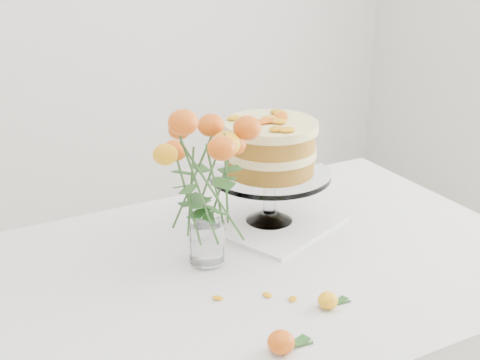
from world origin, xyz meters
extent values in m
cube|color=#A57C60|center=(0.00, 0.00, 0.73)|extent=(1.40, 0.90, 0.04)
cylinder|color=#A57C60|center=(0.62, 0.37, 0.35)|extent=(0.06, 0.06, 0.71)
cube|color=white|center=(0.00, 0.00, 0.75)|extent=(1.42, 0.92, 0.01)
cube|color=white|center=(0.00, 0.46, 0.65)|extent=(1.42, 0.01, 0.20)
cube|color=white|center=(0.71, 0.00, 0.65)|extent=(0.01, 0.92, 0.20)
cube|color=white|center=(0.17, 0.17, 0.76)|extent=(0.40, 0.40, 0.01)
cylinder|color=white|center=(0.17, 0.17, 0.84)|extent=(0.03, 0.03, 0.10)
cylinder|color=white|center=(0.17, 0.17, 0.90)|extent=(0.32, 0.32, 0.01)
cylinder|color=#AA7826|center=(0.17, 0.17, 0.93)|extent=(0.28, 0.28, 0.05)
cylinder|color=#FFFEA4|center=(0.17, 0.17, 0.96)|extent=(0.30, 0.30, 0.02)
cylinder|color=#AA7826|center=(0.17, 0.17, 0.99)|extent=(0.28, 0.28, 0.05)
cylinder|color=#FFFEA4|center=(0.17, 0.17, 1.03)|extent=(0.30, 0.30, 0.02)
cylinder|color=white|center=(-0.07, 0.05, 0.76)|extent=(0.07, 0.07, 0.01)
cylinder|color=white|center=(-0.07, 0.05, 0.81)|extent=(0.08, 0.08, 0.10)
ellipsoid|color=#FFA216|center=(0.07, -0.24, 0.77)|extent=(0.04, 0.04, 0.04)
cylinder|color=#2C5321|center=(0.10, -0.24, 0.76)|extent=(0.05, 0.01, 0.00)
ellipsoid|color=#BC4F09|center=(-0.10, -0.32, 0.78)|extent=(0.05, 0.05, 0.04)
cylinder|color=#2C5321|center=(-0.06, -0.33, 0.76)|extent=(0.06, 0.01, 0.01)
ellipsoid|color=orange|center=(-0.12, -0.10, 0.76)|extent=(0.03, 0.02, 0.00)
ellipsoid|color=orange|center=(-0.02, -0.14, 0.76)|extent=(0.03, 0.02, 0.00)
ellipsoid|color=orange|center=(0.02, -0.18, 0.76)|extent=(0.03, 0.02, 0.00)
camera|label=1|loc=(-0.67, -1.21, 1.53)|focal=50.00mm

